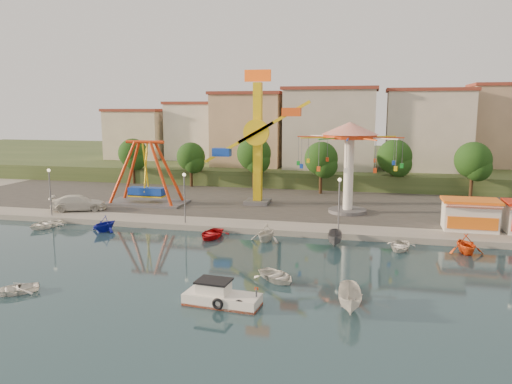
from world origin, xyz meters
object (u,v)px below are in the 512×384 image
(cabin_motorboat, at_px, (220,298))
(rowboat_a, at_px, (277,276))
(kamikaze_tower, at_px, (261,143))
(skiff, at_px, (350,299))
(van, at_px, (79,203))
(pirate_ship_ride, at_px, (146,174))
(wave_swinger, at_px, (349,147))

(cabin_motorboat, distance_m, rowboat_a, 5.91)
(rowboat_a, bearing_deg, kamikaze_tower, 58.10)
(cabin_motorboat, xyz_separation_m, skiff, (8.21, 0.95, 0.29))
(cabin_motorboat, height_order, skiff, cabin_motorboat)
(rowboat_a, relative_size, van, 0.57)
(cabin_motorboat, xyz_separation_m, van, (-24.36, 22.13, 1.04))
(rowboat_a, xyz_separation_m, skiff, (5.51, -4.31, 0.39))
(pirate_ship_ride, bearing_deg, kamikaze_tower, 11.80)
(skiff, xyz_separation_m, van, (-32.56, 21.18, 0.75))
(pirate_ship_ride, height_order, van, pirate_ship_ride)
(rowboat_a, bearing_deg, pirate_ship_ride, 85.90)
(wave_swinger, bearing_deg, pirate_ship_ride, -179.00)
(skiff, bearing_deg, cabin_motorboat, -178.23)
(cabin_motorboat, relative_size, van, 0.81)
(wave_swinger, distance_m, cabin_motorboat, 29.92)
(rowboat_a, distance_m, van, 31.90)
(wave_swinger, relative_size, van, 1.86)
(cabin_motorboat, bearing_deg, skiff, 11.49)
(pirate_ship_ride, height_order, kamikaze_tower, kamikaze_tower)
(wave_swinger, relative_size, cabin_motorboat, 2.29)
(van, bearing_deg, rowboat_a, -146.09)
(pirate_ship_ride, xyz_separation_m, kamikaze_tower, (14.06, 2.94, 3.95))
(pirate_ship_ride, distance_m, rowboat_a, 30.99)
(pirate_ship_ride, xyz_separation_m, cabin_motorboat, (18.29, -27.71, -3.93))
(kamikaze_tower, distance_m, van, 22.89)
(kamikaze_tower, relative_size, rowboat_a, 4.67)
(rowboat_a, height_order, skiff, skiff)
(skiff, relative_size, van, 0.63)
(cabin_motorboat, height_order, rowboat_a, cabin_motorboat)
(cabin_motorboat, distance_m, van, 32.93)
(wave_swinger, bearing_deg, kamikaze_tower, 167.00)
(wave_swinger, distance_m, van, 32.24)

